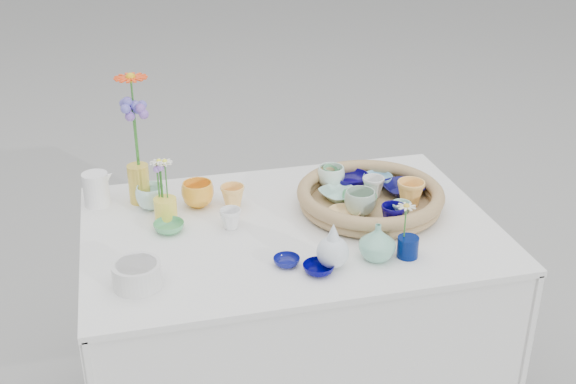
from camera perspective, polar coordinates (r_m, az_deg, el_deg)
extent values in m
imported|color=#0B0356|center=(2.46, 5.01, 0.95)|extent=(0.15, 0.15, 0.04)
imported|color=#07063F|center=(2.42, 9.03, 0.24)|extent=(0.15, 0.15, 0.03)
imported|color=#FFBC5B|center=(2.34, 9.66, -0.10)|extent=(0.10, 0.10, 0.08)
imported|color=#3C854E|center=(2.34, 5.65, -0.56)|extent=(0.14, 0.14, 0.03)
imported|color=#98B4A0|center=(2.26, 5.71, -0.83)|extent=(0.13, 0.13, 0.08)
imported|color=#A1D5C4|center=(2.36, 4.07, -0.20)|extent=(0.15, 0.15, 0.03)
imported|color=white|center=(2.43, 3.42, 1.22)|extent=(0.10, 0.10, 0.07)
imported|color=silver|center=(2.38, 6.75, 0.39)|extent=(0.08, 0.08, 0.07)
imported|color=#83C1DD|center=(2.48, 7.11, 0.97)|extent=(0.11, 0.11, 0.03)
imported|color=#07014A|center=(2.20, 8.29, -1.86)|extent=(0.09, 0.09, 0.07)
imported|color=#E2BD7D|center=(2.23, 4.44, -1.84)|extent=(0.12, 0.12, 0.03)
imported|color=#9CD1B9|center=(2.24, 8.90, -1.50)|extent=(0.06, 0.06, 0.06)
imported|color=#62AA75|center=(2.44, 3.62, 1.26)|extent=(0.08, 0.08, 0.07)
imported|color=#F6A32A|center=(2.36, -7.14, -0.17)|extent=(0.13, 0.13, 0.08)
imported|color=#FFBF60|center=(2.34, -4.39, -0.34)|extent=(0.10, 0.10, 0.07)
imported|color=#51AA6A|center=(2.23, -9.39, -2.75)|extent=(0.12, 0.12, 0.03)
imported|color=white|center=(2.21, -4.56, -2.12)|extent=(0.08, 0.08, 0.06)
imported|color=navy|center=(2.03, -0.11, -5.50)|extent=(0.10, 0.10, 0.02)
imported|color=silver|center=(2.37, -10.77, -0.39)|extent=(0.10, 0.10, 0.08)
imported|color=#010056|center=(1.99, 2.43, -6.06)|extent=(0.11, 0.11, 0.03)
imported|color=#72B49A|center=(2.05, 7.07, -3.93)|extent=(0.14, 0.14, 0.11)
cylinder|color=#00104D|center=(2.09, 9.45, -4.31)|extent=(0.08, 0.08, 0.06)
cylinder|color=gold|center=(2.40, -11.69, 0.65)|extent=(0.08, 0.08, 0.13)
cylinder|color=yellow|center=(2.28, -9.64, -1.38)|extent=(0.08, 0.08, 0.08)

